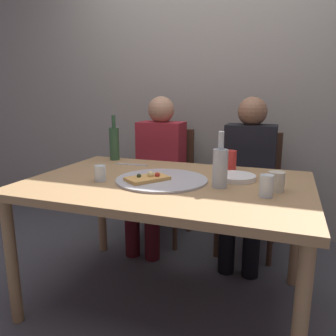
{
  "coord_description": "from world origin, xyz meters",
  "views": [
    {
      "loc": [
        0.59,
        -1.62,
        1.19
      ],
      "look_at": [
        -0.03,
        0.09,
        0.78
      ],
      "focal_mm": 35.32,
      "sensor_mm": 36.0,
      "label": 1
    }
  ],
  "objects_px": {
    "tumbler_far": "(100,173)",
    "table_knife": "(132,165)",
    "chair_right": "(249,183)",
    "guest_in_sweater": "(157,165)",
    "soda_can": "(231,160)",
    "plate_stack": "(235,177)",
    "dining_table": "(167,194)",
    "chair_left": "(164,176)",
    "wine_bottle": "(114,143)",
    "pizza_slice_last": "(148,178)",
    "beer_bottle": "(220,167)",
    "tumbler_near": "(266,186)",
    "wine_glass": "(276,182)",
    "guest_in_beanie": "(248,171)",
    "pizza_tray": "(162,180)"
  },
  "relations": [
    {
      "from": "tumbler_far",
      "to": "table_knife",
      "type": "relative_size",
      "value": 0.39
    },
    {
      "from": "chair_right",
      "to": "guest_in_sweater",
      "type": "distance_m",
      "value": 0.73
    },
    {
      "from": "soda_can",
      "to": "plate_stack",
      "type": "distance_m",
      "value": 0.24
    },
    {
      "from": "dining_table",
      "to": "table_knife",
      "type": "xyz_separation_m",
      "value": [
        -0.36,
        0.31,
        0.07
      ]
    },
    {
      "from": "chair_left",
      "to": "wine_bottle",
      "type": "bearing_deg",
      "value": 67.45
    },
    {
      "from": "pizza_slice_last",
      "to": "beer_bottle",
      "type": "xyz_separation_m",
      "value": [
        0.38,
        0.04,
        0.08
      ]
    },
    {
      "from": "pizza_slice_last",
      "to": "chair_right",
      "type": "relative_size",
      "value": 0.28
    },
    {
      "from": "wine_bottle",
      "to": "tumbler_near",
      "type": "distance_m",
      "value": 1.2
    },
    {
      "from": "soda_can",
      "to": "guest_in_sweater",
      "type": "bearing_deg",
      "value": 150.03
    },
    {
      "from": "table_knife",
      "to": "dining_table",
      "type": "bearing_deg",
      "value": 136.24
    },
    {
      "from": "wine_glass",
      "to": "pizza_slice_last",
      "type": "bearing_deg",
      "value": -174.96
    },
    {
      "from": "table_knife",
      "to": "chair_left",
      "type": "height_order",
      "value": "chair_left"
    },
    {
      "from": "dining_table",
      "to": "soda_can",
      "type": "relative_size",
      "value": 12.32
    },
    {
      "from": "wine_bottle",
      "to": "tumbler_near",
      "type": "bearing_deg",
      "value": -26.58
    },
    {
      "from": "chair_left",
      "to": "pizza_slice_last",
      "type": "bearing_deg",
      "value": 105.68
    },
    {
      "from": "guest_in_sweater",
      "to": "table_knife",
      "type": "bearing_deg",
      "value": 89.34
    },
    {
      "from": "dining_table",
      "to": "chair_right",
      "type": "relative_size",
      "value": 1.67
    },
    {
      "from": "wine_bottle",
      "to": "plate_stack",
      "type": "distance_m",
      "value": 0.94
    },
    {
      "from": "wine_bottle",
      "to": "chair_left",
      "type": "relative_size",
      "value": 0.35
    },
    {
      "from": "plate_stack",
      "to": "table_knife",
      "type": "bearing_deg",
      "value": 168.14
    },
    {
      "from": "tumbler_far",
      "to": "guest_in_sweater",
      "type": "relative_size",
      "value": 0.07
    },
    {
      "from": "beer_bottle",
      "to": "guest_in_beanie",
      "type": "bearing_deg",
      "value": 85.95
    },
    {
      "from": "tumbler_near",
      "to": "plate_stack",
      "type": "bearing_deg",
      "value": 123.72
    },
    {
      "from": "tumbler_near",
      "to": "plate_stack",
      "type": "relative_size",
      "value": 0.46
    },
    {
      "from": "wine_bottle",
      "to": "tumbler_near",
      "type": "height_order",
      "value": "wine_bottle"
    },
    {
      "from": "pizza_tray",
      "to": "plate_stack",
      "type": "xyz_separation_m",
      "value": [
        0.37,
        0.16,
        0.01
      ]
    },
    {
      "from": "beer_bottle",
      "to": "chair_left",
      "type": "height_order",
      "value": "beer_bottle"
    },
    {
      "from": "plate_stack",
      "to": "guest_in_beanie",
      "type": "relative_size",
      "value": 0.19
    },
    {
      "from": "wine_bottle",
      "to": "chair_right",
      "type": "relative_size",
      "value": 0.35
    },
    {
      "from": "beer_bottle",
      "to": "guest_in_beanie",
      "type": "xyz_separation_m",
      "value": [
        0.05,
        0.77,
        -0.19
      ]
    },
    {
      "from": "wine_glass",
      "to": "soda_can",
      "type": "distance_m",
      "value": 0.48
    },
    {
      "from": "beer_bottle",
      "to": "soda_can",
      "type": "bearing_deg",
      "value": 91.66
    },
    {
      "from": "tumbler_near",
      "to": "guest_in_beanie",
      "type": "xyz_separation_m",
      "value": [
        -0.18,
        0.86,
        -0.14
      ]
    },
    {
      "from": "wine_glass",
      "to": "tumbler_near",
      "type": "bearing_deg",
      "value": -110.08
    },
    {
      "from": "pizza_slice_last",
      "to": "tumbler_near",
      "type": "xyz_separation_m",
      "value": [
        0.61,
        -0.05,
        0.03
      ]
    },
    {
      "from": "tumbler_far",
      "to": "chair_right",
      "type": "xyz_separation_m",
      "value": [
        0.69,
        1.02,
        -0.26
      ]
    },
    {
      "from": "guest_in_sweater",
      "to": "guest_in_beanie",
      "type": "distance_m",
      "value": 0.7
    },
    {
      "from": "dining_table",
      "to": "plate_stack",
      "type": "height_order",
      "value": "plate_stack"
    },
    {
      "from": "table_knife",
      "to": "chair_right",
      "type": "relative_size",
      "value": 0.24
    },
    {
      "from": "beer_bottle",
      "to": "soda_can",
      "type": "height_order",
      "value": "beer_bottle"
    },
    {
      "from": "table_knife",
      "to": "wine_bottle",
      "type": "bearing_deg",
      "value": -35.8
    },
    {
      "from": "chair_right",
      "to": "guest_in_beanie",
      "type": "xyz_separation_m",
      "value": [
        0.0,
        -0.15,
        0.13
      ]
    },
    {
      "from": "beer_bottle",
      "to": "table_knife",
      "type": "relative_size",
      "value": 1.28
    },
    {
      "from": "beer_bottle",
      "to": "chair_left",
      "type": "xyz_separation_m",
      "value": [
        -0.65,
        0.92,
        -0.32
      ]
    },
    {
      "from": "soda_can",
      "to": "chair_left",
      "type": "xyz_separation_m",
      "value": [
        -0.64,
        0.52,
        -0.27
      ]
    },
    {
      "from": "tumbler_near",
      "to": "wine_glass",
      "type": "xyz_separation_m",
      "value": [
        0.04,
        0.11,
        -0.0
      ]
    },
    {
      "from": "table_knife",
      "to": "chair_left",
      "type": "bearing_deg",
      "value": -94.16
    },
    {
      "from": "pizza_slice_last",
      "to": "guest_in_beanie",
      "type": "bearing_deg",
      "value": 61.87
    },
    {
      "from": "dining_table",
      "to": "pizza_tray",
      "type": "distance_m",
      "value": 0.08
    },
    {
      "from": "pizza_tray",
      "to": "guest_in_sweater",
      "type": "distance_m",
      "value": 0.83
    }
  ]
}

